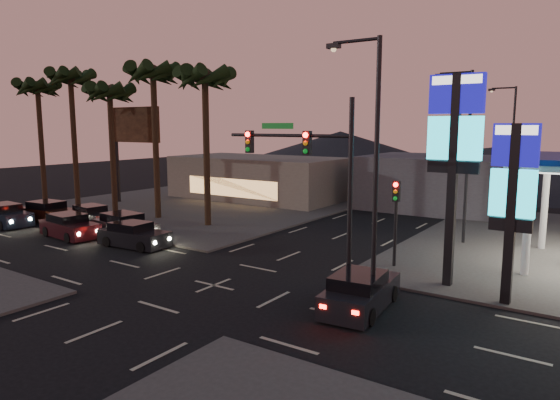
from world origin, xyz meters
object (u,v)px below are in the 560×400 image
Objects in this scene: car_lane_a_mid at (69,226)px; suv_station at (360,292)px; car_lane_a_front at (134,235)px; car_lane_a_rear at (5,216)px; traffic_signal_mast at (312,167)px; car_lane_b_mid at (92,216)px; car_lane_b_front at (125,226)px; pylon_sign_short at (513,186)px; car_lane_b_rear at (49,213)px; pylon_sign_tall at (455,138)px.

suv_station is at bearing -3.25° from car_lane_a_mid.
car_lane_a_rear reaches higher than car_lane_a_front.
car_lane_a_rear is (-24.72, -0.23, -4.52)m from traffic_signal_mast.
car_lane_b_mid is (-2.40, 3.31, -0.05)m from car_lane_a_mid.
traffic_signal_mast is 18.19m from car_lane_a_mid.
car_lane_a_front is 8.13m from car_lane_b_mid.
car_lane_a_rear is 5.97m from car_lane_b_mid.
pylon_sign_short is at bearing 1.34° from car_lane_b_front.
pylon_sign_short reaches higher than car_lane_b_mid.
suv_station is (26.05, -3.22, -0.03)m from car_lane_b_rear.
pylon_sign_tall is 1.88× the size of car_lane_a_rear.
car_lane_a_mid is (-17.62, 0.13, -4.55)m from traffic_signal_mast.
pylon_sign_short is at bearing 4.90° from car_lane_a_rear.
car_lane_b_mid is at bearing 20.78° from car_lane_b_rear.
pylon_sign_short is 22.28m from car_lane_b_front.
traffic_signal_mast is (-7.24, -2.51, 0.57)m from pylon_sign_short.
pylon_sign_tall is 23.32m from car_lane_a_mid.
car_lane_b_rear is at bearing 172.59° from car_lane_a_front.
car_lane_b_rear is (-23.30, 2.20, -4.52)m from traffic_signal_mast.
car_lane_b_rear is (1.42, 2.43, -0.00)m from car_lane_a_rear.
pylon_sign_tall is at bearing 8.60° from car_lane_a_mid.
traffic_signal_mast is at bearing -9.77° from car_lane_b_mid.
car_lane_a_mid is at bearing 176.75° from suv_station.
car_lane_a_mid reaches higher than suv_station.
car_lane_a_front is 12.42m from car_lane_a_rear.
car_lane_a_rear is at bearing -120.23° from car_lane_b_rear.
pylon_sign_short is 1.51× the size of car_lane_a_mid.
car_lane_b_front is 17.68m from suv_station.
car_lane_a_rear reaches higher than car_lane_b_mid.
car_lane_a_mid is at bearing -173.07° from car_lane_a_front.
traffic_signal_mast is 13.18m from car_lane_a_front.
suv_station is (20.37, -1.16, -0.00)m from car_lane_a_mid.
suv_station is (2.75, -1.02, -4.55)m from traffic_signal_mast.
pylon_sign_tall is 28.65m from car_lane_b_rear.
car_lane_b_rear is at bearing -177.32° from pylon_sign_tall.
traffic_signal_mast is at bearing -160.87° from pylon_sign_short.
car_lane_b_mid is at bearing 164.85° from car_lane_b_front.
pylon_sign_short reaches higher than car_lane_a_mid.
pylon_sign_short is 1.57× the size of car_lane_a_front.
pylon_sign_tall is at bearing 7.24° from car_lane_a_rear.
car_lane_b_front reaches higher than suv_station.
car_lane_b_front is at bearing 12.50° from car_lane_a_rear.
car_lane_b_front is 1.07× the size of suv_station.
traffic_signal_mast is 23.84m from car_lane_b_rear.
car_lane_a_rear is at bearing -175.10° from pylon_sign_short.
traffic_signal_mast reaches higher than car_lane_a_front.
car_lane_a_mid is at bearing 179.57° from traffic_signal_mast.
car_lane_b_mid is (4.70, 3.67, -0.08)m from car_lane_a_rear.
car_lane_a_rear is at bearing -177.09° from car_lane_a_mid.
traffic_signal_mast is 15.48m from car_lane_b_front.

